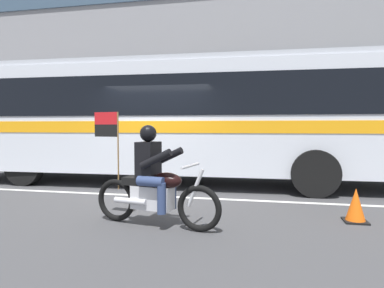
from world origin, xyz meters
TOP-DOWN VIEW (x-y plane):
  - ground_plane at (0.00, 0.00)m, footprint 60.00×60.00m
  - sidewalk_curb at (0.00, 5.10)m, footprint 28.00×3.80m
  - lane_center_stripe at (0.00, -0.60)m, footprint 26.60×0.14m
  - office_building_facade at (0.00, 7.39)m, footprint 28.00×0.89m
  - transit_bus at (0.19, 1.19)m, footprint 12.41×2.91m
  - motorcycle_with_rider at (0.80, -2.68)m, footprint 2.17×0.71m
  - fire_hydrant at (-0.38, 4.20)m, footprint 0.22×0.30m
  - traffic_cone at (3.92, -1.82)m, footprint 0.36×0.36m

SIDE VIEW (x-z plane):
  - ground_plane at x=0.00m, z-range 0.00..0.00m
  - lane_center_stripe at x=0.00m, z-range 0.00..0.01m
  - sidewalk_curb at x=0.00m, z-range 0.00..0.15m
  - traffic_cone at x=3.92m, z-range -0.02..0.53m
  - fire_hydrant at x=-0.38m, z-range 0.14..0.89m
  - motorcycle_with_rider at x=0.80m, z-range -0.22..1.55m
  - transit_bus at x=0.19m, z-range 0.27..3.49m
  - office_building_facade at x=0.00m, z-range 0.01..11.31m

